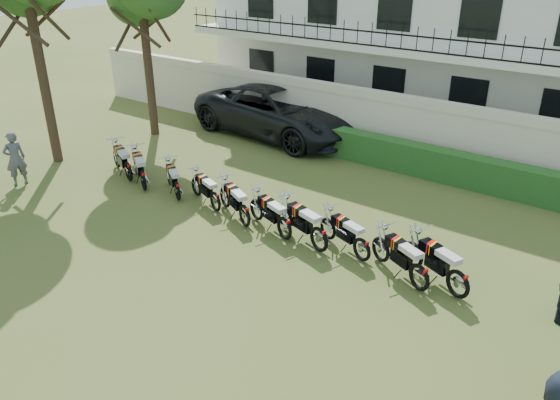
{
  "coord_description": "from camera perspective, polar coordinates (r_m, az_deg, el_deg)",
  "views": [
    {
      "loc": [
        7.15,
        -8.77,
        6.91
      ],
      "look_at": [
        -0.19,
        1.31,
        0.97
      ],
      "focal_mm": 35.0,
      "sensor_mm": 36.0,
      "label": 1
    }
  ],
  "objects": [
    {
      "name": "ground",
      "position": [
        13.26,
        -2.68,
        -5.98
      ],
      "size": [
        100.0,
        100.0,
        0.0
      ],
      "primitive_type": "plane",
      "color": "#3F5321",
      "rests_on": "ground"
    },
    {
      "name": "perimeter_wall",
      "position": [
        19.11,
        12.47,
        7.39
      ],
      "size": [
        30.0,
        0.35,
        2.3
      ],
      "color": "beige",
      "rests_on": "ground"
    },
    {
      "name": "hedge",
      "position": [
        18.27,
        14.06,
        4.14
      ],
      "size": [
        18.0,
        0.6,
        1.0
      ],
      "primitive_type": "cube",
      "color": "#244719",
      "rests_on": "ground"
    },
    {
      "name": "building",
      "position": [
        24.04,
        19.25,
        16.48
      ],
      "size": [
        20.4,
        9.6,
        7.4
      ],
      "color": "silver",
      "rests_on": "ground"
    },
    {
      "name": "motorcycle_0",
      "position": [
        17.77,
        -15.59,
        3.34
      ],
      "size": [
        1.85,
        0.94,
        1.08
      ],
      "rotation": [
        0.0,
        0.0,
        1.16
      ],
      "color": "black",
      "rests_on": "ground"
    },
    {
      "name": "motorcycle_1",
      "position": [
        16.99,
        -14.13,
        2.49
      ],
      "size": [
        1.74,
        1.13,
        1.08
      ],
      "rotation": [
        0.0,
        0.0,
        1.02
      ],
      "color": "black",
      "rests_on": "ground"
    },
    {
      "name": "motorcycle_2",
      "position": [
        16.14,
        -10.7,
        1.39
      ],
      "size": [
        1.55,
        1.03,
        0.97
      ],
      "rotation": [
        0.0,
        0.0,
        1.0
      ],
      "color": "black",
      "rests_on": "ground"
    },
    {
      "name": "motorcycle_3",
      "position": [
        15.3,
        -6.79,
        0.32
      ],
      "size": [
        1.72,
        0.8,
        0.99
      ],
      "rotation": [
        0.0,
        0.0,
        1.21
      ],
      "color": "black",
      "rests_on": "ground"
    },
    {
      "name": "motorcycle_4",
      "position": [
        14.39,
        -3.72,
        -1.1
      ],
      "size": [
        1.78,
        0.96,
        1.05
      ],
      "rotation": [
        0.0,
        0.0,
        1.12
      ],
      "color": "black",
      "rests_on": "ground"
    },
    {
      "name": "motorcycle_5",
      "position": [
        13.75,
        0.46,
        -2.43
      ],
      "size": [
        1.83,
        0.8,
        1.04
      ],
      "rotation": [
        0.0,
        0.0,
        1.24
      ],
      "color": "black",
      "rests_on": "ground"
    },
    {
      "name": "motorcycle_6",
      "position": [
        13.23,
        4.12,
        -3.52
      ],
      "size": [
        1.96,
        0.83,
        1.11
      ],
      "rotation": [
        0.0,
        0.0,
        1.26
      ],
      "color": "black",
      "rests_on": "ground"
    },
    {
      "name": "motorcycle_7",
      "position": [
        13.0,
        8.58,
        -4.58
      ],
      "size": [
        1.77,
        0.79,
        1.01
      ],
      "rotation": [
        0.0,
        0.0,
        1.23
      ],
      "color": "black",
      "rests_on": "ground"
    },
    {
      "name": "motorcycle_8",
      "position": [
        12.19,
        14.41,
        -7.22
      ],
      "size": [
        1.81,
        0.97,
        1.07
      ],
      "rotation": [
        0.0,
        0.0,
        1.12
      ],
      "color": "black",
      "rests_on": "ground"
    },
    {
      "name": "motorcycle_9",
      "position": [
        12.17,
        18.18,
        -7.72
      ],
      "size": [
        1.88,
        0.98,
        1.1
      ],
      "rotation": [
        0.0,
        0.0,
        1.15
      ],
      "color": "black",
      "rests_on": "ground"
    },
    {
      "name": "suv",
      "position": [
        21.34,
        -0.11,
        9.27
      ],
      "size": [
        7.15,
        3.74,
        1.92
      ],
      "primitive_type": "imported",
      "rotation": [
        0.0,
        0.0,
        1.49
      ],
      "color": "black",
      "rests_on": "ground"
    },
    {
      "name": "inspector",
      "position": [
        18.65,
        -25.94,
        3.91
      ],
      "size": [
        0.56,
        0.71,
        1.72
      ],
      "primitive_type": "imported",
      "rotation": [
        0.0,
        0.0,
        -1.82
      ],
      "color": "#5C5C61",
      "rests_on": "ground"
    }
  ]
}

